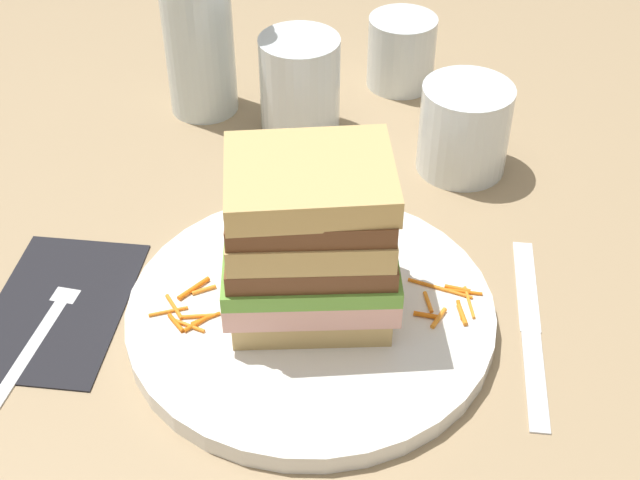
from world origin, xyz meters
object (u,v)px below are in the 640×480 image
(main_plate, at_px, (315,313))
(fork, at_px, (47,319))
(sandwich, at_px, (314,242))
(knife, at_px, (531,332))
(napkin_dark, at_px, (61,302))
(empty_tumbler_0, at_px, (300,86))
(empty_tumbler_1, at_px, (401,52))
(juice_glass, at_px, (464,132))

(main_plate, relative_size, fork, 1.68)
(sandwich, relative_size, knife, 0.69)
(napkin_dark, relative_size, empty_tumbler_0, 1.62)
(fork, bearing_deg, napkin_dark, 84.07)
(knife, bearing_deg, fork, -174.83)
(knife, xyz_separation_m, empty_tumbler_1, (-0.12, 0.36, 0.04))
(fork, bearing_deg, main_plate, 7.64)
(sandwich, xyz_separation_m, knife, (0.16, 0.01, -0.08))
(napkin_dark, height_order, fork, fork)
(napkin_dark, height_order, juice_glass, juice_glass)
(sandwich, height_order, juice_glass, sandwich)
(sandwich, distance_m, empty_tumbler_0, 0.27)
(empty_tumbler_0, bearing_deg, knife, -50.85)
(main_plate, relative_size, juice_glass, 3.29)
(sandwich, bearing_deg, main_plate, -18.95)
(knife, relative_size, empty_tumbler_1, 2.63)
(main_plate, bearing_deg, fork, -172.36)
(main_plate, relative_size, sandwich, 2.02)
(fork, xyz_separation_m, juice_glass, (0.31, 0.25, 0.03))
(main_plate, xyz_separation_m, knife, (0.16, 0.01, -0.01))
(sandwich, height_order, empty_tumbler_0, sandwich)
(empty_tumbler_1, bearing_deg, juice_glass, -66.52)
(main_plate, bearing_deg, empty_tumbler_0, 100.25)
(knife, xyz_separation_m, juice_glass, (-0.05, 0.21, 0.04))
(napkin_dark, xyz_separation_m, knife, (0.36, 0.01, 0.00))
(napkin_dark, height_order, knife, same)
(juice_glass, relative_size, empty_tumbler_0, 0.86)
(knife, xyz_separation_m, empty_tumbler_0, (-0.21, 0.26, 0.05))
(napkin_dark, xyz_separation_m, juice_glass, (0.31, 0.22, 0.04))
(sandwich, xyz_separation_m, juice_glass, (0.11, 0.22, -0.04))
(main_plate, bearing_deg, sandwich, 161.05)
(napkin_dark, bearing_deg, main_plate, 1.44)
(juice_glass, height_order, empty_tumbler_1, juice_glass)
(empty_tumbler_0, bearing_deg, main_plate, -79.75)
(main_plate, xyz_separation_m, empty_tumbler_0, (-0.05, 0.27, 0.04))
(fork, distance_m, knife, 0.37)
(knife, height_order, empty_tumbler_1, empty_tumbler_1)
(sandwich, bearing_deg, empty_tumbler_1, 82.80)
(empty_tumbler_0, bearing_deg, juice_glass, -16.33)
(sandwich, relative_size, empty_tumbler_1, 1.82)
(fork, relative_size, empty_tumbler_0, 1.68)
(napkin_dark, bearing_deg, knife, 1.72)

